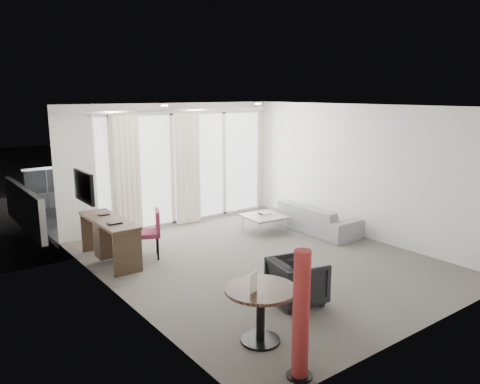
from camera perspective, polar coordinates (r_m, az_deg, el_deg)
floor at (r=8.07m, az=2.58°, el=-8.38°), size 5.00×6.00×0.00m
ceiling at (r=7.57m, az=2.76°, el=10.41°), size 5.00×6.00×0.00m
wall_left at (r=6.46m, az=-14.76°, el=-1.92°), size 0.00×6.00×2.60m
wall_right at (r=9.48m, az=14.45°, el=2.46°), size 0.00×6.00×2.60m
wall_front at (r=5.78m, az=21.91°, el=-4.02°), size 5.00×0.00×2.60m
window_panel at (r=10.32m, az=-6.60°, el=2.96°), size 4.00×0.02×2.38m
window_frame at (r=10.31m, az=-6.56°, el=2.95°), size 4.10×0.06×2.44m
curtain_left at (r=9.54m, az=-13.65°, el=1.95°), size 0.60×0.20×2.38m
curtain_right at (r=10.16m, az=-6.38°, el=2.82°), size 0.60×0.20×2.38m
curtain_track at (r=9.91m, az=-7.81°, el=9.82°), size 4.80×0.04×0.04m
downlight_a at (r=8.41m, az=-9.18°, el=10.36°), size 0.12×0.12×0.02m
downlight_b at (r=9.57m, az=2.22°, el=10.69°), size 0.12×0.12×0.02m
desk at (r=8.23m, az=-15.59°, el=-5.69°), size 0.49×1.58×0.74m
tv at (r=7.80m, az=-18.51°, el=0.59°), size 0.05×0.80×0.50m
desk_chair at (r=8.25m, az=-11.28°, el=-5.06°), size 0.60×0.58×0.84m
round_table at (r=5.51m, az=2.52°, el=-14.75°), size 0.94×0.94×0.66m
menu_card at (r=5.24m, az=1.66°, el=-11.49°), size 0.12×0.07×0.23m
red_lamp at (r=4.78m, az=7.45°, el=-14.68°), size 0.35×0.35×1.34m
tub_armchair at (r=6.50m, az=6.98°, el=-10.71°), size 0.81×0.79×0.62m
coffee_table at (r=9.63m, az=2.96°, el=-3.88°), size 0.84×0.84×0.35m
remote at (r=9.67m, az=2.54°, el=-2.68°), size 0.09×0.18×0.02m
magazine at (r=9.76m, az=2.97°, el=-2.54°), size 0.30×0.34×0.02m
sofa at (r=9.78m, az=9.16°, el=-3.11°), size 0.76×1.94×0.57m
terrace_slab at (r=11.89m, az=-10.14°, el=-2.15°), size 5.60×3.00×0.12m
rattan_chair_a at (r=12.12m, az=-5.11°, el=0.36°), size 0.54×0.54×0.74m
rattan_chair_b at (r=12.15m, az=-4.35°, el=0.76°), size 0.72×0.72×0.89m
rattan_table at (r=11.36m, az=-5.31°, el=-1.10°), size 0.54×0.54×0.48m
balustrade at (r=13.06m, az=-13.10°, el=1.51°), size 5.50×0.06×1.05m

